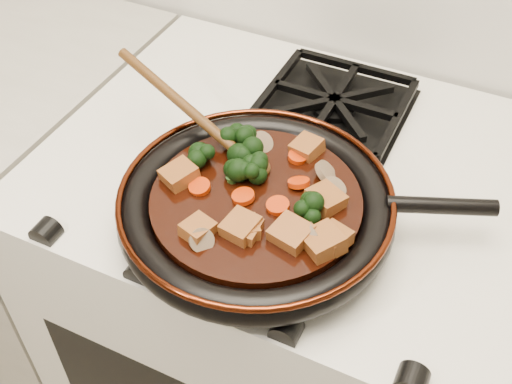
% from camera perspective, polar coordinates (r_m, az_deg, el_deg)
% --- Properties ---
extents(stove, '(0.76, 0.60, 0.90)m').
position_cam_1_polar(stove, '(1.31, 2.97, -12.13)').
color(stove, silver).
rests_on(stove, ground).
extents(burner_grate_front, '(0.23, 0.23, 0.03)m').
position_cam_1_polar(burner_grate_front, '(0.86, 0.38, -2.38)').
color(burner_grate_front, black).
rests_on(burner_grate_front, stove).
extents(burner_grate_back, '(0.23, 0.23, 0.03)m').
position_cam_1_polar(burner_grate_back, '(1.06, 6.95, 7.74)').
color(burner_grate_back, black).
rests_on(burner_grate_back, stove).
extents(skillet, '(0.47, 0.36, 0.05)m').
position_cam_1_polar(skillet, '(0.84, 0.13, -1.27)').
color(skillet, black).
rests_on(skillet, burner_grate_front).
extents(braising_sauce, '(0.28, 0.28, 0.02)m').
position_cam_1_polar(braising_sauce, '(0.83, 0.00, -1.02)').
color(braising_sauce, black).
rests_on(braising_sauce, skillet).
extents(tofu_cube_0, '(0.05, 0.06, 0.03)m').
position_cam_1_polar(tofu_cube_0, '(0.85, -6.82, 1.47)').
color(tofu_cube_0, brown).
rests_on(tofu_cube_0, braising_sauce).
extents(tofu_cube_1, '(0.06, 0.06, 0.03)m').
position_cam_1_polar(tofu_cube_1, '(0.77, 5.95, -4.48)').
color(tofu_cube_1, brown).
rests_on(tofu_cube_1, braising_sauce).
extents(tofu_cube_2, '(0.05, 0.05, 0.03)m').
position_cam_1_polar(tofu_cube_2, '(0.89, 4.54, 3.94)').
color(tofu_cube_2, brown).
rests_on(tofu_cube_2, braising_sauce).
extents(tofu_cube_3, '(0.05, 0.05, 0.02)m').
position_cam_1_polar(tofu_cube_3, '(0.78, -0.93, -3.25)').
color(tofu_cube_3, brown).
rests_on(tofu_cube_3, braising_sauce).
extents(tofu_cube_4, '(0.05, 0.05, 0.03)m').
position_cam_1_polar(tofu_cube_4, '(0.78, -1.36, -3.18)').
color(tofu_cube_4, brown).
rests_on(tofu_cube_4, braising_sauce).
extents(tofu_cube_5, '(0.06, 0.06, 0.03)m').
position_cam_1_polar(tofu_cube_5, '(0.82, 6.18, -0.71)').
color(tofu_cube_5, brown).
rests_on(tofu_cube_5, braising_sauce).
extents(tofu_cube_6, '(0.05, 0.05, 0.03)m').
position_cam_1_polar(tofu_cube_6, '(0.77, 3.14, -3.77)').
color(tofu_cube_6, brown).
rests_on(tofu_cube_6, braising_sauce).
extents(tofu_cube_7, '(0.05, 0.05, 0.02)m').
position_cam_1_polar(tofu_cube_7, '(0.78, 6.85, -4.12)').
color(tofu_cube_7, brown).
rests_on(tofu_cube_7, braising_sauce).
extents(tofu_cube_8, '(0.04, 0.04, 0.02)m').
position_cam_1_polar(tofu_cube_8, '(0.78, -0.98, -3.37)').
color(tofu_cube_8, brown).
rests_on(tofu_cube_8, braising_sauce).
extents(tofu_cube_9, '(0.04, 0.05, 0.02)m').
position_cam_1_polar(tofu_cube_9, '(0.78, -5.19, -3.35)').
color(tofu_cube_9, brown).
rests_on(tofu_cube_9, braising_sauce).
extents(broccoli_floret_0, '(0.08, 0.09, 0.06)m').
position_cam_1_polar(broccoli_floret_0, '(0.85, -0.47, 2.14)').
color(broccoli_floret_0, black).
rests_on(broccoli_floret_0, braising_sauce).
extents(broccoli_floret_1, '(0.08, 0.07, 0.06)m').
position_cam_1_polar(broccoli_floret_1, '(0.87, -5.16, 3.27)').
color(broccoli_floret_1, black).
rests_on(broccoli_floret_1, braising_sauce).
extents(broccoli_floret_2, '(0.09, 0.09, 0.07)m').
position_cam_1_polar(broccoli_floret_2, '(0.84, -2.18, 1.36)').
color(broccoli_floret_2, black).
rests_on(broccoli_floret_2, braising_sauce).
extents(broccoli_floret_3, '(0.08, 0.08, 0.07)m').
position_cam_1_polar(broccoli_floret_3, '(0.84, 0.17, 1.68)').
color(broccoli_floret_3, black).
rests_on(broccoli_floret_3, braising_sauce).
extents(broccoli_floret_4, '(0.07, 0.07, 0.06)m').
position_cam_1_polar(broccoli_floret_4, '(0.90, -1.81, 4.70)').
color(broccoli_floret_4, black).
rests_on(broccoli_floret_4, braising_sauce).
extents(broccoli_floret_5, '(0.07, 0.07, 0.05)m').
position_cam_1_polar(broccoli_floret_5, '(0.88, -0.76, 3.52)').
color(broccoli_floret_5, black).
rests_on(broccoli_floret_5, braising_sauce).
extents(broccoli_floret_6, '(0.08, 0.08, 0.07)m').
position_cam_1_polar(broccoli_floret_6, '(0.80, 5.23, -1.58)').
color(broccoli_floret_6, black).
rests_on(broccoli_floret_6, braising_sauce).
extents(carrot_coin_0, '(0.03, 0.03, 0.02)m').
position_cam_1_polar(carrot_coin_0, '(0.84, 3.83, 0.84)').
color(carrot_coin_0, red).
rests_on(carrot_coin_0, braising_sauce).
extents(carrot_coin_1, '(0.03, 0.03, 0.01)m').
position_cam_1_polar(carrot_coin_1, '(0.82, -1.15, -0.39)').
color(carrot_coin_1, red).
rests_on(carrot_coin_1, braising_sauce).
extents(carrot_coin_2, '(0.03, 0.03, 0.01)m').
position_cam_1_polar(carrot_coin_2, '(0.81, 1.95, -1.22)').
color(carrot_coin_2, red).
rests_on(carrot_coin_2, braising_sauce).
extents(carrot_coin_3, '(0.03, 0.03, 0.01)m').
position_cam_1_polar(carrot_coin_3, '(0.84, -5.03, 0.46)').
color(carrot_coin_3, red).
rests_on(carrot_coin_3, braising_sauce).
extents(carrot_coin_4, '(0.03, 0.03, 0.02)m').
position_cam_1_polar(carrot_coin_4, '(0.86, -0.34, 2.22)').
color(carrot_coin_4, red).
rests_on(carrot_coin_4, braising_sauce).
extents(carrot_coin_5, '(0.03, 0.03, 0.01)m').
position_cam_1_polar(carrot_coin_5, '(0.88, 3.71, 3.13)').
color(carrot_coin_5, red).
rests_on(carrot_coin_5, braising_sauce).
extents(mushroom_slice_0, '(0.04, 0.04, 0.02)m').
position_cam_1_polar(mushroom_slice_0, '(0.84, 6.94, 0.36)').
color(mushroom_slice_0, brown).
rests_on(mushroom_slice_0, braising_sauce).
extents(mushroom_slice_1, '(0.04, 0.04, 0.03)m').
position_cam_1_polar(mushroom_slice_1, '(0.90, 0.50, 4.40)').
color(mushroom_slice_1, brown).
rests_on(mushroom_slice_1, braising_sauce).
extents(mushroom_slice_2, '(0.04, 0.04, 0.03)m').
position_cam_1_polar(mushroom_slice_2, '(0.77, -4.87, -4.30)').
color(mushroom_slice_2, brown).
rests_on(mushroom_slice_2, braising_sauce).
extents(mushroom_slice_3, '(0.04, 0.04, 0.03)m').
position_cam_1_polar(mushroom_slice_3, '(0.78, 5.45, -3.86)').
color(mushroom_slice_3, brown).
rests_on(mushroom_slice_3, braising_sauce).
extents(mushroom_slice_4, '(0.04, 0.05, 0.03)m').
position_cam_1_polar(mushroom_slice_4, '(0.86, 6.28, 1.70)').
color(mushroom_slice_4, brown).
rests_on(mushroom_slice_4, braising_sauce).
extents(wooden_spoon, '(0.16, 0.07, 0.26)m').
position_cam_1_polar(wooden_spoon, '(0.89, -3.97, 5.58)').
color(wooden_spoon, '#4F2E11').
rests_on(wooden_spoon, braising_sauce).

